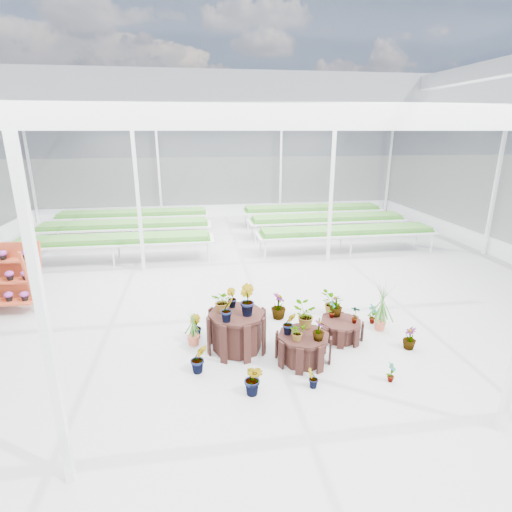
{
  "coord_description": "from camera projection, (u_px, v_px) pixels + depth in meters",
  "views": [
    {
      "loc": [
        -1.29,
        -8.25,
        4.2
      ],
      "look_at": [
        0.09,
        0.85,
        1.3
      ],
      "focal_mm": 28.0,
      "sensor_mm": 36.0,
      "label": 1
    }
  ],
  "objects": [
    {
      "name": "greenhouse_shell",
      "position": [
        258.0,
        226.0,
        8.55
      ],
      "size": [
        18.0,
        24.0,
        4.5
      ],
      "primitive_type": null,
      "color": "white",
      "rests_on": "ground"
    },
    {
      "name": "steel_frame",
      "position": [
        258.0,
        226.0,
        8.55
      ],
      "size": [
        18.0,
        24.0,
        4.5
      ],
      "primitive_type": null,
      "color": "silver",
      "rests_on": "ground"
    },
    {
      "name": "nursery_plants",
      "position": [
        294.0,
        315.0,
        8.25
      ],
      "size": [
        4.64,
        3.27,
        1.4
      ],
      "color": "#3F742E",
      "rests_on": "ground"
    },
    {
      "name": "plinth_mid",
      "position": [
        303.0,
        347.0,
        7.57
      ],
      "size": [
        1.33,
        1.33,
        0.54
      ],
      "primitive_type": "cylinder",
      "rotation": [
        0.0,
        0.0,
        0.4
      ],
      "color": "black",
      "rests_on": "ground"
    },
    {
      "name": "plinth_low",
      "position": [
        340.0,
        330.0,
        8.39
      ],
      "size": [
        1.13,
        1.13,
        0.4
      ],
      "primitive_type": "cylinder",
      "rotation": [
        0.0,
        0.0,
        -0.33
      ],
      "color": "black",
      "rests_on": "ground"
    },
    {
      "name": "nursery_benches",
      "position": [
        230.0,
        230.0,
        15.89
      ],
      "size": [
        16.0,
        7.0,
        0.84
      ],
      "primitive_type": null,
      "color": "silver",
      "rests_on": "ground"
    },
    {
      "name": "ground_plane",
      "position": [
        258.0,
        321.0,
        9.23
      ],
      "size": [
        24.0,
        24.0,
        0.0
      ],
      "primitive_type": "plane",
      "color": "gray",
      "rests_on": "ground"
    },
    {
      "name": "shelf_rack",
      "position": [
        4.0,
        279.0,
        9.55
      ],
      "size": [
        1.59,
        0.92,
        1.62
      ],
      "primitive_type": null,
      "rotation": [
        0.0,
        0.0,
        -0.07
      ],
      "color": "#A23A1E",
      "rests_on": "ground"
    },
    {
      "name": "plinth_tall",
      "position": [
        237.0,
        331.0,
        7.93
      ],
      "size": [
        1.4,
        1.4,
        0.79
      ],
      "primitive_type": "cylinder",
      "rotation": [
        0.0,
        0.0,
        0.24
      ],
      "color": "black",
      "rests_on": "ground"
    }
  ]
}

